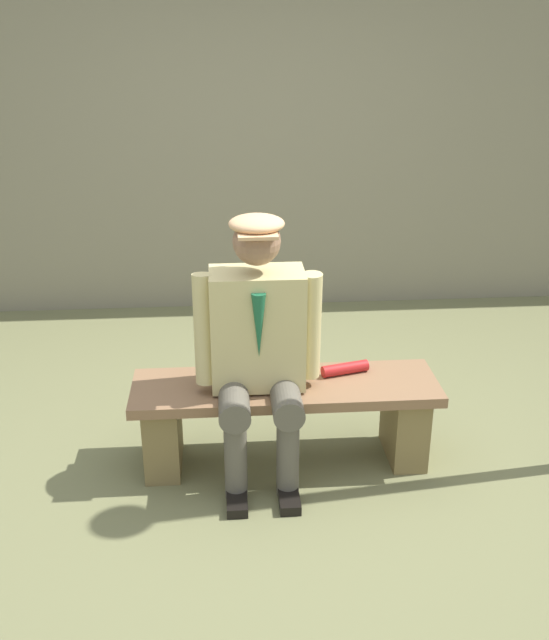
{
  "coord_description": "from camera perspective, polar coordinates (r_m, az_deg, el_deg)",
  "views": [
    {
      "loc": [
        0.31,
        3.26,
        2.18
      ],
      "look_at": [
        0.06,
        0.0,
        0.81
      ],
      "focal_mm": 40.81,
      "sensor_mm": 36.0,
      "label": 1
    }
  ],
  "objects": [
    {
      "name": "bench",
      "position": [
        3.77,
        0.86,
        -7.15
      ],
      "size": [
        1.56,
        0.44,
        0.46
      ],
      "color": "brown",
      "rests_on": "ground"
    },
    {
      "name": "stadium_wall",
      "position": [
        5.71,
        -1.29,
        13.31
      ],
      "size": [
        12.0,
        0.24,
        2.47
      ],
      "primitive_type": "cube",
      "color": "gray",
      "rests_on": "ground"
    },
    {
      "name": "seated_man",
      "position": [
        3.51,
        -1.29,
        -1.5
      ],
      "size": [
        0.62,
        0.61,
        1.34
      ],
      "color": "tan",
      "rests_on": "ground"
    },
    {
      "name": "rolled_magazine",
      "position": [
        3.79,
        5.55,
        -3.81
      ],
      "size": [
        0.26,
        0.12,
        0.06
      ],
      "primitive_type": "cylinder",
      "rotation": [
        0.0,
        1.57,
        0.26
      ],
      "color": "#B21E1E",
      "rests_on": "bench"
    },
    {
      "name": "ground_plane",
      "position": [
        3.93,
        0.83,
        -10.87
      ],
      "size": [
        30.0,
        30.0,
        0.0
      ],
      "primitive_type": "plane",
      "color": "#6A6B44"
    }
  ]
}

